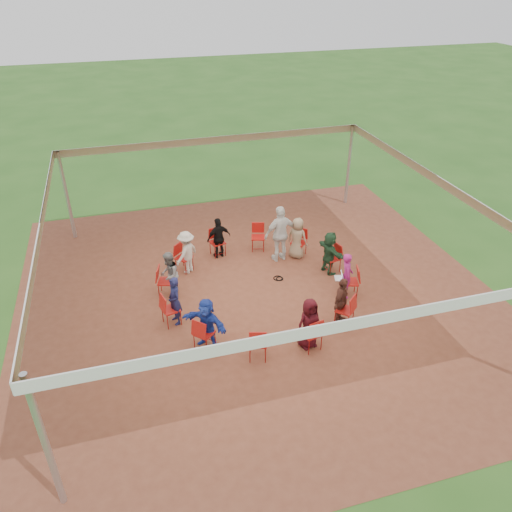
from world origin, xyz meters
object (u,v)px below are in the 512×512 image
object	(u,v)px
person_seated_3	(219,238)
person_seated_4	(187,252)
chair_4	(217,243)
chair_7	(171,309)
cable_coil	(279,278)
laptop	(341,277)
chair_8	(204,333)
person_seated_1	(329,253)
chair_10	(311,334)
chair_3	(258,237)
chair_1	(332,258)
chair_11	(345,310)
person_seated_5	(169,275)
chair_6	(166,281)
standing_person	(281,234)
chair_9	(258,343)
person_seated_0	(347,275)
person_seated_9	(341,301)
chair_0	(350,282)
person_seated_8	(309,323)
person_seated_7	(207,323)
person_seated_2	(297,238)
chair_5	(184,258)
chair_2	(299,243)
person_seated_6	(175,301)

from	to	relation	value
person_seated_3	person_seated_4	bearing A→B (deg)	15.00
chair_4	chair_7	distance (m)	3.62
cable_coil	laptop	bearing A→B (deg)	-42.90
chair_7	laptop	bearing A→B (deg)	75.91
chair_8	person_seated_1	world-z (taller)	person_seated_1
chair_8	chair_10	size ratio (longest dim) A/B	1.00
chair_3	person_seated_3	world-z (taller)	person_seated_3
chair_1	laptop	world-z (taller)	chair_1
chair_11	person_seated_5	size ratio (longest dim) A/B	0.67
chair_3	chair_6	size ratio (longest dim) A/B	1.00
standing_person	laptop	bearing A→B (deg)	103.99
chair_9	standing_person	world-z (taller)	standing_person
chair_1	chair_11	xyz separation A→B (m)	(-0.73, -2.45, 0.00)
person_seated_3	cable_coil	distance (m)	2.33
chair_1	chair_4	world-z (taller)	same
chair_10	person_seated_0	bearing A→B (deg)	32.38
laptop	chair_6	bearing A→B (deg)	90.00
chair_3	person_seated_9	xyz separation A→B (m)	(0.95, -4.22, 0.23)
person_seated_0	laptop	size ratio (longest dim) A/B	3.81
chair_0	person_seated_8	bearing A→B (deg)	147.62
chair_6	person_seated_7	world-z (taller)	person_seated_7
chair_1	person_seated_1	bearing A→B (deg)	90.00
person_seated_2	person_seated_5	xyz separation A→B (m)	(-4.10, -0.99, 0.00)
person_seated_4	chair_3	bearing A→B (deg)	152.38
chair_5	cable_coil	bearing A→B (deg)	110.88
person_seated_8	cable_coil	distance (m)	3.07
chair_2	chair_4	world-z (taller)	same
person_seated_6	standing_person	size ratio (longest dim) A/B	0.74
person_seated_2	cable_coil	distance (m)	1.57
chair_11	person_seated_2	distance (m)	3.54
person_seated_8	person_seated_9	bearing A→B (deg)	15.00
chair_8	laptop	world-z (taller)	chair_8
chair_7	standing_person	size ratio (longest dim) A/B	0.50
person_seated_4	person_seated_7	size ratio (longest dim) A/B	1.00
person_seated_4	standing_person	xyz separation A→B (m)	(2.89, -0.10, 0.24)
chair_9	person_seated_7	size ratio (longest dim) A/B	0.67
chair_7	person_seated_2	xyz separation A→B (m)	(4.25, 2.28, 0.23)
chair_5	cable_coil	xyz separation A→B (m)	(2.58, -1.24, -0.43)
chair_0	chair_5	xyz separation A→B (m)	(-4.21, 2.58, 0.00)
chair_4	chair_10	world-z (taller)	same
cable_coil	chair_11	bearing A→B (deg)	-69.15
person_seated_2	person_seated_1	bearing A→B (deg)	165.00
chair_4	person_seated_2	distance (m)	2.51
chair_1	chair_8	size ratio (longest dim) A/B	1.00
person_seated_5	standing_person	xyz separation A→B (m)	(3.55, 0.97, 0.24)
chair_4	cable_coil	bearing A→B (deg)	113.67
person_seated_3	person_seated_8	world-z (taller)	same
person_seated_0	cable_coil	world-z (taller)	person_seated_0
person_seated_6	person_seated_7	xyz separation A→B (m)	(0.60, -1.11, 0.00)
chair_6	chair_9	distance (m)	3.62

